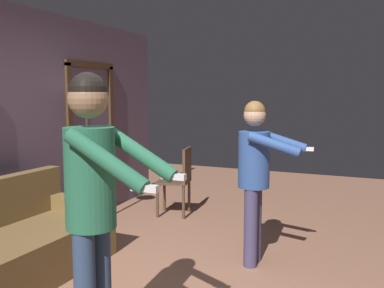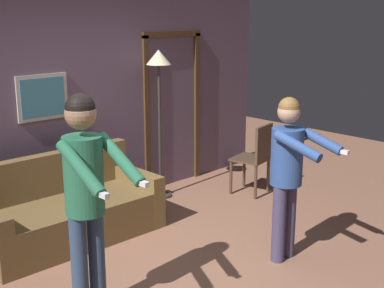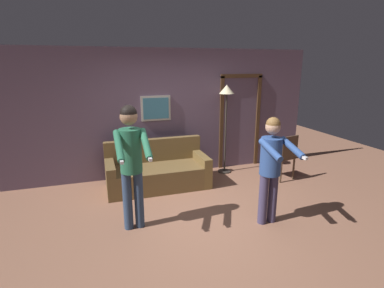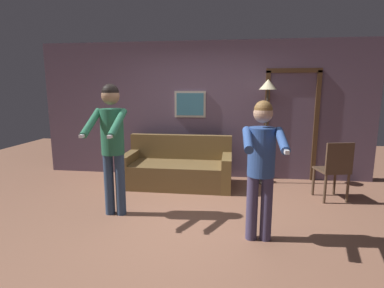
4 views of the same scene
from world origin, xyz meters
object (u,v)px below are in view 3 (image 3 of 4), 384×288
at_px(torchiere_lamp, 226,102).
at_px(dining_chair_distant, 285,155).
at_px(couch, 157,173).
at_px(person_standing_left, 131,156).
at_px(person_standing_right, 271,162).

xyz_separation_m(torchiere_lamp, dining_chair_distant, (0.96, -0.79, -1.01)).
bearing_deg(torchiere_lamp, dining_chair_distant, -39.35).
distance_m(couch, torchiere_lamp, 2.03).
relative_size(torchiere_lamp, dining_chair_distant, 2.02).
relative_size(couch, person_standing_left, 1.07).
bearing_deg(person_standing_right, dining_chair_distant, 48.55).
bearing_deg(couch, dining_chair_distant, -10.24).
distance_m(person_standing_left, person_standing_right, 1.96).
height_order(torchiere_lamp, person_standing_left, torchiere_lamp).
xyz_separation_m(couch, torchiere_lamp, (1.55, 0.33, 1.26)).
distance_m(couch, dining_chair_distant, 2.56).
relative_size(couch, person_standing_right, 1.20).
height_order(person_standing_right, dining_chair_distant, person_standing_right).
bearing_deg(couch, person_standing_right, -55.70).
relative_size(person_standing_left, person_standing_right, 1.12).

